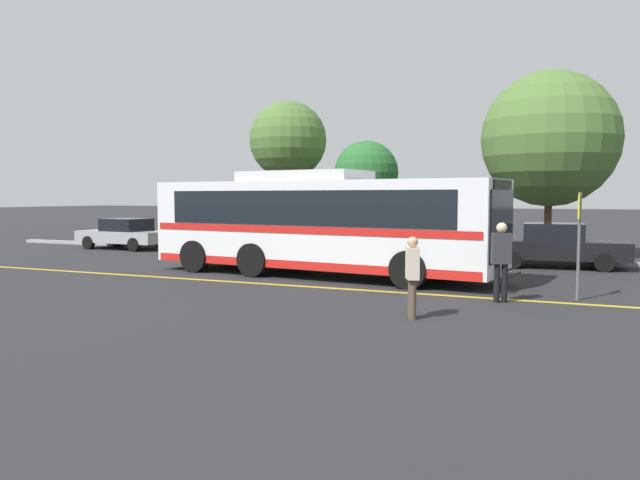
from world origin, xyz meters
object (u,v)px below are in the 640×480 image
Objects in this scene: parked_car_2 at (394,244)px; bus_stop_sign at (579,232)px; pedestrian_0 at (501,257)px; parked_car_1 at (235,236)px; transit_bus at (320,222)px; pedestrian_1 at (412,272)px; parked_car_3 at (556,246)px; tree_1 at (288,140)px; parked_car_0 at (125,234)px; tree_3 at (366,173)px; tree_0 at (550,139)px.

parked_car_2 is 9.30m from bus_stop_sign.
parked_car_2 is 2.66× the size of pedestrian_0.
transit_bus is at bearing 49.15° from parked_car_1.
parked_car_2 is 9.03m from pedestrian_0.
pedestrian_1 is at bearing 39.46° from pedestrian_0.
parked_car_3 is 7.87m from pedestrian_0.
parked_car_1 is at bearing -89.74° from tree_1.
pedestrian_1 is at bearing -120.61° from parked_car_0.
tree_1 reaches higher than parked_car_1.
parked_car_3 is 14.12m from tree_1.
parked_car_0 is 1.77× the size of bus_stop_sign.
transit_bus is 8.23m from parked_car_3.
pedestrian_0 is 1.12× the size of pedestrian_1.
parked_car_1 is 1.93× the size of bus_stop_sign.
parked_car_3 is 10.66m from pedestrian_1.
tree_1 is at bearing 10.63° from pedestrian_1.
parked_car_3 is 10.22m from tree_3.
tree_0 reaches higher than tree_1.
bus_stop_sign is 0.36× the size of tree_1.
parked_car_2 is at bearing -129.74° from bus_stop_sign.
transit_bus is at bearing -12.98° from parked_car_2.
pedestrian_1 reaches higher than parked_car_0.
bus_stop_sign is (2.89, 3.58, 0.66)m from pedestrian_1.
bus_stop_sign is 18.18m from tree_1.
tree_0 is (11.97, 3.53, 3.84)m from parked_car_1.
parked_car_0 is 2.43× the size of pedestrian_0.
parked_car_1 is 2.66× the size of pedestrian_0.
tree_3 is at bearing -60.88° from parked_car_0.
bus_stop_sign is (19.12, -6.93, 0.87)m from parked_car_0.
transit_bus is at bearing -58.80° from tree_1.
parked_car_0 is 0.89× the size of tree_3.
pedestrian_1 reaches higher than parked_car_2.
tree_3 reaches higher than parked_car_0.
bus_stop_sign is at bearing -51.80° from tree_3.
tree_1 is (5.79, 4.91, 4.38)m from parked_car_0.
bus_stop_sign is at bearing -82.64° from tree_0.
pedestrian_0 is 11.85m from tree_0.
parked_car_2 is 1.04× the size of parked_car_3.
transit_bus is 10.85m from tree_0.
parked_car_3 is 0.93× the size of tree_3.
parked_car_3 is 5.20m from tree_0.
transit_bus is at bearing -111.29° from parked_car_0.
parked_car_2 is 0.97× the size of tree_3.
parked_car_0 is 18.52m from tree_0.
parked_car_3 is 2.56× the size of pedestrian_0.
tree_1 reaches higher than tree_3.
parked_car_0 is 19.24m from pedestrian_0.
parked_car_3 is 6.98m from bus_stop_sign.
tree_1 reaches higher than parked_car_0.
parked_car_2 is 0.67× the size of tree_0.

